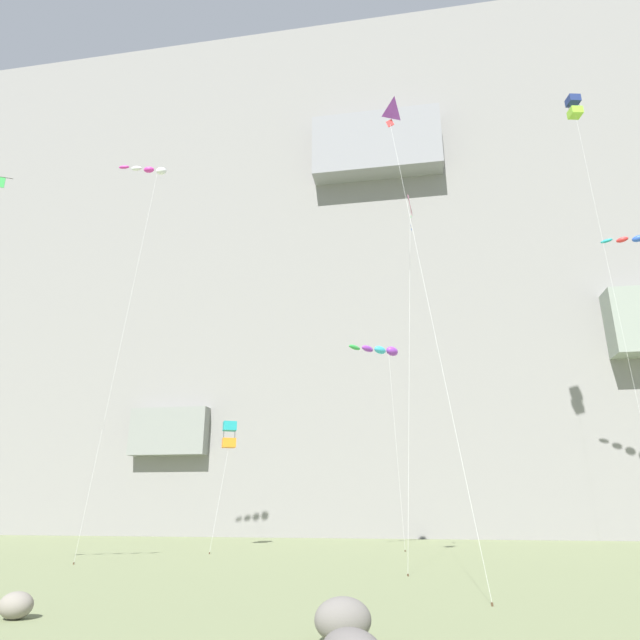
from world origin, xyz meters
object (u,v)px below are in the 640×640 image
object	(u,v)px
boulder_foreground_left	(16,605)
kite_box_upper_right	(229,435)
kite_windsock_near_cliff	(381,350)
kite_box_mid_left	(574,108)
kite_delta_high_center	(384,131)
kite_diamond_upper_mid	(410,222)
kite_windsock_mid_center	(640,239)
kite_windsock_far_left	(150,171)
boulder_mid_field	(343,620)

from	to	relation	value
boulder_foreground_left	kite_box_upper_right	xyz separation A→B (m)	(-3.34, 28.51, 8.52)
kite_windsock_near_cliff	kite_box_mid_left	bearing A→B (deg)	-12.69
boulder_foreground_left	kite_delta_high_center	bearing A→B (deg)	41.79
kite_windsock_near_cliff	kite_box_upper_right	bearing A→B (deg)	177.29
kite_box_mid_left	kite_diamond_upper_mid	xyz separation A→B (m)	(-14.13, -7.06, -13.27)
boulder_foreground_left	kite_windsock_mid_center	xyz separation A→B (m)	(31.66, 28.71, 24.03)
boulder_foreground_left	kite_windsock_near_cliff	size ratio (longest dim) A/B	0.08
kite_windsock_mid_center	kite_windsock_far_left	world-z (taller)	kite_windsock_far_left
kite_windsock_mid_center	kite_windsock_far_left	size ratio (longest dim) A/B	0.85
kite_box_upper_right	boulder_foreground_left	bearing A→B (deg)	-83.32
boulder_mid_field	kite_windsock_far_left	size ratio (longest dim) A/B	0.05
boulder_foreground_left	kite_windsock_near_cliff	distance (m)	33.20
boulder_foreground_left	kite_box_upper_right	size ratio (longest dim) A/B	0.12
kite_box_upper_right	kite_box_mid_left	bearing A→B (deg)	-8.41
boulder_mid_field	kite_delta_high_center	bearing A→B (deg)	83.90
boulder_foreground_left	kite_box_upper_right	bearing A→B (deg)	96.68
kite_windsock_mid_center	kite_box_upper_right	size ratio (longest dim) A/B	2.50
kite_windsock_mid_center	kite_diamond_upper_mid	bearing A→B (deg)	-148.45
kite_delta_high_center	kite_windsock_near_cliff	bearing A→B (deg)	95.16
boulder_mid_field	kite_diamond_upper_mid	xyz separation A→B (m)	(2.48, 18.36, 20.88)
boulder_mid_field	kite_windsock_far_left	bearing A→B (deg)	131.87
boulder_foreground_left	boulder_mid_field	bearing A→B (deg)	-7.61
boulder_foreground_left	kite_diamond_upper_mid	world-z (taller)	kite_diamond_upper_mid
kite_windsock_far_left	kite_windsock_mid_center	bearing A→B (deg)	14.21
kite_box_upper_right	kite_diamond_upper_mid	xyz separation A→B (m)	(15.94, -11.50, 12.51)
kite_windsock_near_cliff	kite_box_upper_right	xyz separation A→B (m)	(-13.09, 0.62, -6.62)
boulder_mid_field	kite_box_mid_left	world-z (taller)	kite_box_mid_left
kite_diamond_upper_mid	kite_delta_high_center	bearing A→B (deg)	-100.32
kite_delta_high_center	kite_windsock_far_left	world-z (taller)	kite_windsock_far_left
boulder_mid_field	kite_windsock_mid_center	distance (m)	44.02
kite_box_upper_right	kite_windsock_far_left	bearing A→B (deg)	-114.72
kite_box_mid_left	kite_diamond_upper_mid	size ratio (longest dim) A/B	1.51
boulder_foreground_left	kite_box_mid_left	xyz separation A→B (m)	(26.73, 24.07, 34.30)
kite_delta_high_center	kite_windsock_far_left	xyz separation A→B (m)	(-19.20, 8.56, 5.17)
kite_box_mid_left	kite_box_upper_right	bearing A→B (deg)	171.59
boulder_mid_field	kite_windsock_mid_center	bearing A→B (deg)	54.38
boulder_mid_field	kite_windsock_far_left	xyz separation A→B (m)	(-17.98, 20.06, 28.34)
kite_box_mid_left	kite_delta_high_center	bearing A→B (deg)	-137.85
kite_box_upper_right	boulder_mid_field	bearing A→B (deg)	-65.73
boulder_mid_field	kite_windsock_far_left	distance (m)	39.10
kite_delta_high_center	boulder_mid_field	bearing A→B (deg)	-96.10
boulder_foreground_left	kite_windsock_near_cliff	xyz separation A→B (m)	(9.75, 27.89, 15.14)
kite_windsock_near_cliff	kite_diamond_upper_mid	bearing A→B (deg)	-75.31
kite_box_upper_right	kite_box_mid_left	world-z (taller)	kite_box_mid_left
boulder_mid_field	boulder_foreground_left	world-z (taller)	boulder_mid_field
boulder_mid_field	boulder_foreground_left	distance (m)	10.21
kite_delta_high_center	kite_windsock_far_left	size ratio (longest dim) A/B	0.84
kite_diamond_upper_mid	kite_windsock_far_left	bearing A→B (deg)	175.26
kite_diamond_upper_mid	boulder_foreground_left	bearing A→B (deg)	-126.53
kite_delta_high_center	kite_windsock_far_left	bearing A→B (deg)	155.97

